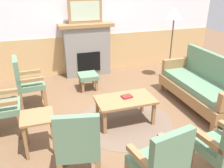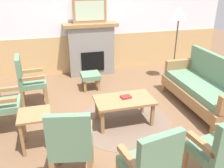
{
  "view_description": "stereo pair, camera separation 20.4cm",
  "coord_description": "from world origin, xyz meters",
  "px_view_note": "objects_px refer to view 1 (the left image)",
  "views": [
    {
      "loc": [
        -1.2,
        -3.3,
        2.25
      ],
      "look_at": [
        0.0,
        0.35,
        0.55
      ],
      "focal_mm": 38.39,
      "sensor_mm": 36.0,
      "label": 1
    },
    {
      "loc": [
        -1.0,
        -3.36,
        2.25
      ],
      "look_at": [
        0.0,
        0.35,
        0.55
      ],
      "focal_mm": 38.39,
      "sensor_mm": 36.0,
      "label": 2
    }
  ],
  "objects_px": {
    "armchair_front_left": "(161,163)",
    "side_table": "(38,123)",
    "armchair_by_window_left": "(26,81)",
    "armchair_corner_left": "(78,144)",
    "book_on_table": "(127,97)",
    "footstool": "(88,77)",
    "couch": "(202,86)",
    "coffee_table": "(125,102)",
    "framed_picture": "(85,11)",
    "floor_lamp_by_couch": "(174,18)",
    "fireplace": "(87,49)"
  },
  "relations": [
    {
      "from": "couch",
      "to": "armchair_by_window_left",
      "type": "bearing_deg",
      "value": 163.19
    },
    {
      "from": "couch",
      "to": "armchair_corner_left",
      "type": "bearing_deg",
      "value": -155.53
    },
    {
      "from": "couch",
      "to": "coffee_table",
      "type": "height_order",
      "value": "couch"
    },
    {
      "from": "couch",
      "to": "armchair_front_left",
      "type": "xyz_separation_m",
      "value": [
        -1.81,
        -1.72,
        0.14
      ]
    },
    {
      "from": "armchair_front_left",
      "to": "armchair_by_window_left",
      "type": "bearing_deg",
      "value": 116.14
    },
    {
      "from": "fireplace",
      "to": "footstool",
      "type": "xyz_separation_m",
      "value": [
        -0.2,
        -0.92,
        -0.37
      ]
    },
    {
      "from": "coffee_table",
      "to": "armchair_corner_left",
      "type": "height_order",
      "value": "armchair_corner_left"
    },
    {
      "from": "coffee_table",
      "to": "book_on_table",
      "type": "relative_size",
      "value": 5.72
    },
    {
      "from": "armchair_corner_left",
      "to": "side_table",
      "type": "relative_size",
      "value": 1.78
    },
    {
      "from": "framed_picture",
      "to": "side_table",
      "type": "xyz_separation_m",
      "value": [
        -1.3,
        -2.69,
        -1.13
      ]
    },
    {
      "from": "framed_picture",
      "to": "couch",
      "type": "distance_m",
      "value": 3.06
    },
    {
      "from": "armchair_front_left",
      "to": "footstool",
      "type": "bearing_deg",
      "value": 91.13
    },
    {
      "from": "couch",
      "to": "side_table",
      "type": "relative_size",
      "value": 3.27
    },
    {
      "from": "book_on_table",
      "to": "armchair_by_window_left",
      "type": "distance_m",
      "value": 1.88
    },
    {
      "from": "fireplace",
      "to": "side_table",
      "type": "height_order",
      "value": "fireplace"
    },
    {
      "from": "armchair_front_left",
      "to": "side_table",
      "type": "bearing_deg",
      "value": 131.4
    },
    {
      "from": "framed_picture",
      "to": "armchair_corner_left",
      "type": "relative_size",
      "value": 0.82
    },
    {
      "from": "fireplace",
      "to": "armchair_corner_left",
      "type": "distance_m",
      "value": 3.56
    },
    {
      "from": "fireplace",
      "to": "floor_lamp_by_couch",
      "type": "bearing_deg",
      "value": -26.65
    },
    {
      "from": "framed_picture",
      "to": "armchair_front_left",
      "type": "height_order",
      "value": "framed_picture"
    },
    {
      "from": "armchair_by_window_left",
      "to": "armchair_corner_left",
      "type": "distance_m",
      "value": 2.18
    },
    {
      "from": "armchair_corner_left",
      "to": "floor_lamp_by_couch",
      "type": "relative_size",
      "value": 0.58
    },
    {
      "from": "framed_picture",
      "to": "side_table",
      "type": "distance_m",
      "value": 3.19
    },
    {
      "from": "coffee_table",
      "to": "side_table",
      "type": "distance_m",
      "value": 1.43
    },
    {
      "from": "couch",
      "to": "book_on_table",
      "type": "xyz_separation_m",
      "value": [
        -1.54,
        -0.07,
        0.06
      ]
    },
    {
      "from": "armchair_front_left",
      "to": "couch",
      "type": "bearing_deg",
      "value": 43.55
    },
    {
      "from": "footstool",
      "to": "armchair_by_window_left",
      "type": "xyz_separation_m",
      "value": [
        -1.25,
        -0.42,
        0.25
      ]
    },
    {
      "from": "floor_lamp_by_couch",
      "to": "coffee_table",
      "type": "bearing_deg",
      "value": -138.88
    },
    {
      "from": "fireplace",
      "to": "armchair_corner_left",
      "type": "relative_size",
      "value": 1.33
    },
    {
      "from": "book_on_table",
      "to": "armchair_front_left",
      "type": "height_order",
      "value": "armchair_front_left"
    },
    {
      "from": "framed_picture",
      "to": "fireplace",
      "type": "bearing_deg",
      "value": -90.0
    },
    {
      "from": "book_on_table",
      "to": "armchair_front_left",
      "type": "relative_size",
      "value": 0.17
    },
    {
      "from": "coffee_table",
      "to": "book_on_table",
      "type": "xyz_separation_m",
      "value": [
        0.04,
        0.04,
        0.07
      ]
    },
    {
      "from": "coffee_table",
      "to": "footstool",
      "type": "xyz_separation_m",
      "value": [
        -0.3,
        1.48,
        -0.1
      ]
    },
    {
      "from": "couch",
      "to": "side_table",
      "type": "bearing_deg",
      "value": -172.27
    },
    {
      "from": "framed_picture",
      "to": "book_on_table",
      "type": "height_order",
      "value": "framed_picture"
    },
    {
      "from": "framed_picture",
      "to": "armchair_corner_left",
      "type": "bearing_deg",
      "value": -104.23
    },
    {
      "from": "armchair_corner_left",
      "to": "coffee_table",
      "type": "bearing_deg",
      "value": 47.14
    },
    {
      "from": "book_on_table",
      "to": "footstool",
      "type": "distance_m",
      "value": 1.49
    },
    {
      "from": "armchair_by_window_left",
      "to": "armchair_front_left",
      "type": "bearing_deg",
      "value": -63.86
    },
    {
      "from": "book_on_table",
      "to": "framed_picture",
      "type": "bearing_deg",
      "value": 93.39
    },
    {
      "from": "armchair_front_left",
      "to": "floor_lamp_by_couch",
      "type": "bearing_deg",
      "value": 57.96
    },
    {
      "from": "book_on_table",
      "to": "side_table",
      "type": "relative_size",
      "value": 0.31
    },
    {
      "from": "armchair_front_left",
      "to": "book_on_table",
      "type": "bearing_deg",
      "value": 80.57
    },
    {
      "from": "fireplace",
      "to": "book_on_table",
      "type": "bearing_deg",
      "value": -86.61
    },
    {
      "from": "fireplace",
      "to": "couch",
      "type": "distance_m",
      "value": 2.85
    },
    {
      "from": "couch",
      "to": "armchair_by_window_left",
      "type": "relative_size",
      "value": 1.84
    },
    {
      "from": "framed_picture",
      "to": "coffee_table",
      "type": "distance_m",
      "value": 2.67
    },
    {
      "from": "footstool",
      "to": "side_table",
      "type": "xyz_separation_m",
      "value": [
        -1.1,
        -1.77,
        0.15
      ]
    },
    {
      "from": "footstool",
      "to": "armchair_front_left",
      "type": "xyz_separation_m",
      "value": [
        0.06,
        -3.09,
        0.25
      ]
    }
  ]
}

